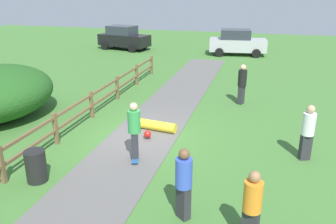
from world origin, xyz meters
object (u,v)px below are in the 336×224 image
object	(u,v)px
bystander_orange	(252,205)
bystander_black	(242,82)
bystander_blue	(184,181)
parked_car_black	(124,38)
parked_car_silver	(237,42)
bystander_white	(308,130)
skater_fallen	(157,127)
trash_bin	(36,166)
skater_riding	(134,128)

from	to	relation	value
bystander_orange	bystander_black	bearing A→B (deg)	95.58
bystander_blue	parked_car_black	size ratio (longest dim) A/B	0.39
bystander_orange	bystander_blue	size ratio (longest dim) A/B	0.96
parked_car_silver	bystander_white	bearing A→B (deg)	-77.94
bystander_orange	parked_car_silver	bearing A→B (deg)	95.87
bystander_orange	parked_car_silver	xyz separation A→B (m)	(-2.15, 20.94, 0.03)
bystander_white	skater_fallen	bearing A→B (deg)	170.58
skater_fallen	bystander_orange	bearing A→B (deg)	-54.73
bystander_black	parked_car_silver	world-z (taller)	parked_car_silver
bystander_black	trash_bin	bearing A→B (deg)	-120.49
skater_riding	bystander_black	size ratio (longest dim) A/B	1.01
skater_fallen	bystander_black	bearing A→B (deg)	56.45
skater_riding	bystander_black	bearing A→B (deg)	67.06
bystander_blue	skater_riding	bearing A→B (deg)	131.11
bystander_white	bystander_black	distance (m)	5.42
skater_riding	bystander_black	xyz separation A→B (m)	(2.68, 6.34, -0.04)
skater_fallen	parked_car_silver	world-z (taller)	parked_car_silver
skater_fallen	parked_car_black	distance (m)	17.71
skater_riding	bystander_blue	size ratio (longest dim) A/B	1.04
trash_bin	skater_fallen	bearing A→B (deg)	62.72
bystander_blue	bystander_white	xyz separation A→B (m)	(2.93, 3.80, 0.00)
bystander_orange	parked_car_silver	distance (m)	21.05
bystander_black	parked_car_black	bearing A→B (deg)	131.66
bystander_blue	bystander_black	bearing A→B (deg)	85.96
bystander_orange	parked_car_silver	world-z (taller)	parked_car_silver
bystander_blue	parked_car_silver	world-z (taller)	parked_car_silver
skater_fallen	bystander_white	distance (m)	5.13
trash_bin	skater_fallen	size ratio (longest dim) A/B	0.63
bystander_orange	parked_car_black	world-z (taller)	parked_car_black
trash_bin	bystander_orange	size ratio (longest dim) A/B	0.53
bystander_orange	bystander_white	world-z (taller)	bystander_white
bystander_white	parked_car_silver	distance (m)	17.07
skater_fallen	bystander_blue	distance (m)	5.14
skater_riding	skater_fallen	xyz separation A→B (m)	(-0.02, 2.27, -0.84)
skater_riding	skater_fallen	size ratio (longest dim) A/B	1.27
bystander_white	parked_car_silver	world-z (taller)	parked_car_silver
bystander_orange	bystander_black	world-z (taller)	bystander_black
skater_fallen	bystander_white	world-z (taller)	bystander_white
skater_riding	bystander_blue	bearing A→B (deg)	-48.89
bystander_orange	bystander_blue	xyz separation A→B (m)	(-1.51, 0.44, 0.04)
skater_fallen	bystander_orange	xyz separation A→B (m)	(3.59, -5.08, 0.72)
trash_bin	bystander_orange	distance (m)	5.82
parked_car_black	trash_bin	bearing A→B (deg)	-74.16
skater_riding	bystander_white	bearing A→B (deg)	16.05
trash_bin	skater_riding	size ratio (longest dim) A/B	0.49
parked_car_silver	bystander_orange	bearing A→B (deg)	-84.13
parked_car_black	skater_fallen	bearing A→B (deg)	-63.81
parked_car_silver	parked_car_black	size ratio (longest dim) A/B	0.98
skater_fallen	parked_car_silver	bearing A→B (deg)	84.81
bystander_black	skater_fallen	bearing A→B (deg)	-123.55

